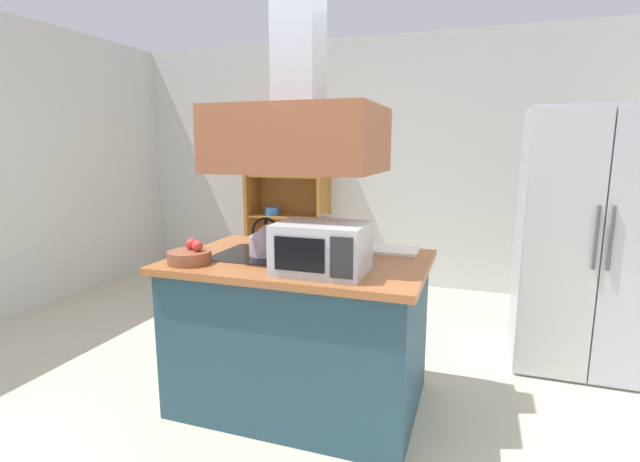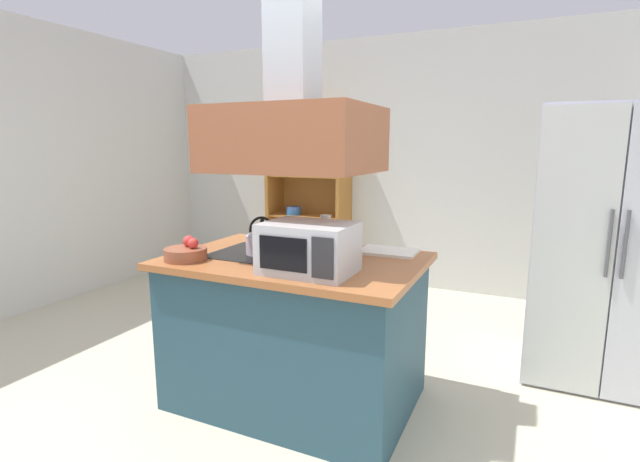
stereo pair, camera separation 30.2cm
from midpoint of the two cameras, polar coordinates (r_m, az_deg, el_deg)
name	(u,v)px [view 1 (the left image)]	position (r m, az deg, el deg)	size (l,w,h in m)	color
ground_plane	(268,422)	(2.88, -9.62, -22.17)	(7.80, 7.80, 0.00)	#BEB99F
wall_back	(381,164)	(5.26, 5.87, 8.20)	(6.00, 0.12, 2.70)	silver
kitchen_island	(301,330)	(2.87, -5.43, -12.06)	(1.47, 0.99, 0.90)	#244554
range_hood	(299,117)	(2.65, -5.90, 13.79)	(0.90, 0.70, 1.30)	#945334
refrigerator	(589,241)	(3.64, 28.07, -1.07)	(0.90, 0.77, 1.80)	#B3B2C7
dish_cabinet	(289,209)	(5.43, -5.44, 2.75)	(0.93, 0.40, 1.86)	#9F6327
kettle	(266,239)	(2.80, -9.72, -1.06)	(0.20, 0.20, 0.23)	#BFB0C3
cutting_board	(390,250)	(2.89, 5.68, -2.37)	(0.34, 0.24, 0.02)	white
microwave	(322,248)	(2.38, -3.45, -2.14)	(0.46, 0.35, 0.26)	#B7BABF
wine_glass_on_counter	(326,223)	(3.00, -2.18, 0.92)	(0.08, 0.08, 0.21)	silver
fruit_bowl	(190,256)	(2.73, -18.73, -2.93)	(0.24, 0.24, 0.13)	brown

